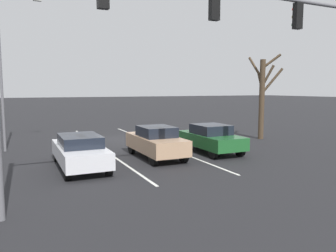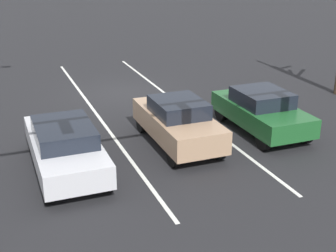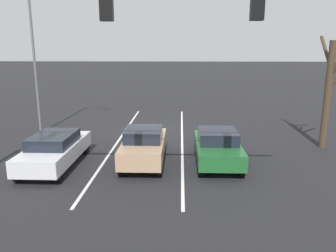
% 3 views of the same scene
% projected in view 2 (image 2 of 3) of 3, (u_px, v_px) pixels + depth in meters
% --- Properties ---
extents(ground_plane, '(240.00, 240.00, 0.00)m').
position_uv_depth(ground_plane, '(122.00, 92.00, 21.44)').
color(ground_plane, black).
extents(lane_stripe_left_divider, '(0.12, 17.02, 0.01)m').
position_uv_depth(lane_stripe_left_divider, '(179.00, 104.00, 19.86)').
color(lane_stripe_left_divider, silver).
rests_on(lane_stripe_left_divider, ground_plane).
extents(lane_stripe_center_divider, '(0.12, 17.02, 0.01)m').
position_uv_depth(lane_stripe_center_divider, '(97.00, 114.00, 18.65)').
color(lane_stripe_center_divider, silver).
rests_on(lane_stripe_center_divider, ground_plane).
extents(car_tan_midlane_front, '(1.78, 4.27, 1.60)m').
position_uv_depth(car_tan_midlane_front, '(178.00, 122.00, 15.50)').
color(car_tan_midlane_front, tan).
rests_on(car_tan_midlane_front, ground_plane).
extents(car_silver_rightlane_front, '(1.84, 4.74, 1.46)m').
position_uv_depth(car_silver_rightlane_front, '(65.00, 146.00, 13.77)').
color(car_silver_rightlane_front, silver).
rests_on(car_silver_rightlane_front, ground_plane).
extents(car_darkgreen_leftlane_front, '(1.88, 4.21, 1.52)m').
position_uv_depth(car_darkgreen_leftlane_front, '(261.00, 110.00, 16.68)').
color(car_darkgreen_leftlane_front, '#1E5928').
rests_on(car_darkgreen_leftlane_front, ground_plane).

